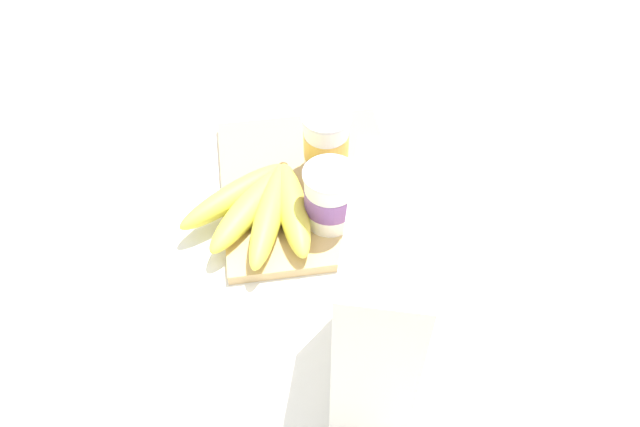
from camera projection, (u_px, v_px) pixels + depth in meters
ground_plane at (309, 190)px, 0.92m from camera, size 2.40×2.40×0.00m
cutting_board at (309, 187)px, 0.91m from camera, size 0.30×0.25×0.02m
cereal_box at (381, 306)px, 0.62m from camera, size 0.20×0.13×0.27m
yogurt_cup_front at (326, 143)px, 0.89m from camera, size 0.07×0.07×0.10m
yogurt_cup_back at (330, 197)px, 0.83m from camera, size 0.07×0.07×0.09m
banana_bunch at (263, 206)px, 0.85m from camera, size 0.20×0.18×0.04m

